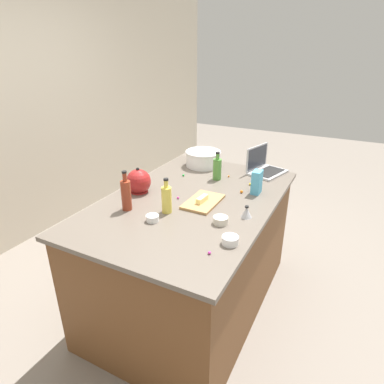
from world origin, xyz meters
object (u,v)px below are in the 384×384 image
object	(u,v)px
butter_stick_left	(202,199)
laptop	(264,167)
ramekin_small	(221,220)
kettle	(139,182)
bottle_olive	(217,169)
bottle_oil	(167,199)
kitchen_timer	(246,212)
ramekin_medium	(152,218)
mixing_bowl_large	(203,158)
candy_bag	(257,182)
bottle_soy	(126,194)
ramekin_wide	(230,240)
cutting_board	(203,202)

from	to	relation	value
butter_stick_left	laptop	bearing A→B (deg)	-14.26
butter_stick_left	ramekin_small	world-z (taller)	butter_stick_left
ramekin_small	kettle	bearing A→B (deg)	76.90
bottle_olive	kettle	xyz separation A→B (m)	(-0.49, 0.40, -0.01)
bottle_olive	butter_stick_left	bearing A→B (deg)	-168.81
bottle_oil	kitchen_timer	world-z (taller)	bottle_oil
kettle	ramekin_small	bearing A→B (deg)	-103.10
kettle	ramekin_medium	xyz separation A→B (m)	(-0.32, -0.33, -0.06)
bottle_olive	kitchen_timer	size ratio (longest dim) A/B	2.92
laptop	bottle_olive	size ratio (longest dim) A/B	1.59
laptop	butter_stick_left	bearing A→B (deg)	165.74
mixing_bowl_large	kitchen_timer	distance (m)	0.99
bottle_olive	candy_bag	distance (m)	0.38
bottle_oil	butter_stick_left	bearing A→B (deg)	-35.28
bottle_soy	bottle_oil	bearing A→B (deg)	-71.11
bottle_soy	bottle_olive	size ratio (longest dim) A/B	1.17
ramekin_wide	kitchen_timer	distance (m)	0.33
ramekin_small	candy_bag	distance (m)	0.54
mixing_bowl_large	candy_bag	size ratio (longest dim) A/B	1.83
kitchen_timer	kettle	bearing A→B (deg)	88.76
bottle_oil	cutting_board	world-z (taller)	bottle_oil
bottle_oil	kitchen_timer	bearing A→B (deg)	-70.72
bottle_soy	ramekin_wide	world-z (taller)	bottle_soy
laptop	cutting_board	bearing A→B (deg)	165.44
candy_bag	mixing_bowl_large	bearing A→B (deg)	58.71
mixing_bowl_large	ramekin_small	distance (m)	1.04
kettle	cutting_board	size ratio (longest dim) A/B	0.67
mixing_bowl_large	ramekin_wide	xyz separation A→B (m)	(-1.07, -0.67, -0.05)
bottle_oil	ramekin_medium	size ratio (longest dim) A/B	2.96
bottle_oil	ramekin_wide	distance (m)	0.52
bottle_olive	candy_bag	world-z (taller)	bottle_olive
bottle_oil	bottle_olive	size ratio (longest dim) A/B	1.02
candy_bag	kitchen_timer	bearing A→B (deg)	-171.72
bottle_soy	ramekin_medium	world-z (taller)	bottle_soy
kettle	ramekin_medium	size ratio (longest dim) A/B	2.74
laptop	candy_bag	xyz separation A→B (m)	(-0.44, -0.07, 0.04)
cutting_board	butter_stick_left	world-z (taller)	butter_stick_left
ramekin_wide	candy_bag	distance (m)	0.72
bottle_oil	candy_bag	world-z (taller)	bottle_oil
laptop	bottle_soy	distance (m)	1.23
butter_stick_left	ramekin_medium	distance (m)	0.39
bottle_oil	ramekin_medium	distance (m)	0.16
ramekin_small	ramekin_wide	bearing A→B (deg)	-143.97
bottle_oil	kitchen_timer	distance (m)	0.50
mixing_bowl_large	butter_stick_left	size ratio (longest dim) A/B	2.84
laptop	candy_bag	distance (m)	0.45
bottle_oil	ramekin_wide	xyz separation A→B (m)	(-0.16, -0.49, -0.07)
butter_stick_left	ramekin_wide	size ratio (longest dim) A/B	1.22
ramekin_medium	candy_bag	bearing A→B (deg)	-32.06
cutting_board	candy_bag	bearing A→B (deg)	-39.86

